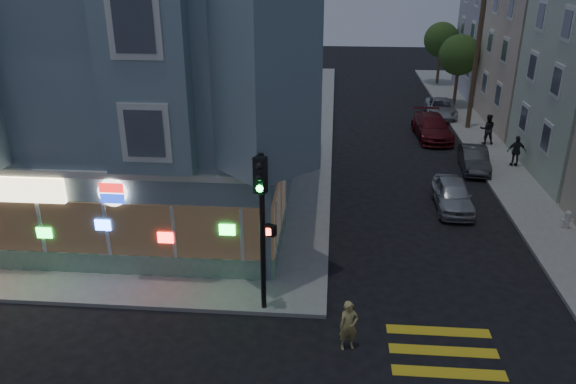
# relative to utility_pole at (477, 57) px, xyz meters

# --- Properties ---
(ground) EXTENTS (120.00, 120.00, 0.00)m
(ground) POSITION_rel_utility_pole_xyz_m (-12.00, -24.00, -4.80)
(ground) COLOR black
(ground) RESTS_ON ground
(sidewalk_nw) EXTENTS (33.00, 42.00, 0.15)m
(sidewalk_nw) POSITION_rel_utility_pole_xyz_m (-25.50, -1.00, -4.72)
(sidewalk_nw) COLOR gray
(sidewalk_nw) RESTS_ON ground
(corner_building) EXTENTS (14.60, 14.60, 11.40)m
(corner_building) POSITION_rel_utility_pole_xyz_m (-18.00, -13.02, 1.02)
(corner_building) COLOR gray
(corner_building) RESTS_ON sidewalk_nw
(row_house_d) EXTENTS (12.00, 8.60, 10.50)m
(row_house_d) POSITION_rel_utility_pole_xyz_m (7.50, 10.00, 0.60)
(row_house_d) COLOR #9D9AA9
(row_house_d) RESTS_ON sidewalk_ne
(utility_pole) EXTENTS (2.20, 0.30, 9.00)m
(utility_pole) POSITION_rel_utility_pole_xyz_m (0.00, 0.00, 0.00)
(utility_pole) COLOR #4C3826
(utility_pole) RESTS_ON sidewalk_ne
(street_tree_near) EXTENTS (3.00, 3.00, 5.30)m
(street_tree_near) POSITION_rel_utility_pole_xyz_m (0.20, 6.00, -0.86)
(street_tree_near) COLOR #4C3826
(street_tree_near) RESTS_ON sidewalk_ne
(street_tree_far) EXTENTS (3.00, 3.00, 5.30)m
(street_tree_far) POSITION_rel_utility_pole_xyz_m (0.20, 14.00, -0.86)
(street_tree_far) COLOR #4C3826
(street_tree_far) RESTS_ON sidewalk_ne
(running_child) EXTENTS (0.67, 0.54, 1.60)m
(running_child) POSITION_rel_utility_pole_xyz_m (-8.34, -23.37, -4.00)
(running_child) COLOR tan
(running_child) RESTS_ON ground
(pedestrian_a) EXTENTS (0.93, 0.74, 1.82)m
(pedestrian_a) POSITION_rel_utility_pole_xyz_m (0.37, -3.42, -3.73)
(pedestrian_a) COLOR black
(pedestrian_a) RESTS_ON sidewalk_ne
(pedestrian_b) EXTENTS (1.01, 0.47, 1.69)m
(pedestrian_b) POSITION_rel_utility_pole_xyz_m (1.00, -7.30, -3.80)
(pedestrian_b) COLOR #25232B
(pedestrian_b) RESTS_ON sidewalk_ne
(parked_car_a) EXTENTS (1.66, 3.97, 1.34)m
(parked_car_a) POSITION_rel_utility_pole_xyz_m (-3.40, -12.92, -4.13)
(parked_car_a) COLOR #ABAEB3
(parked_car_a) RESTS_ON ground
(parked_car_b) EXTENTS (1.58, 3.86, 1.24)m
(parked_car_b) POSITION_rel_utility_pole_xyz_m (-1.30, -7.72, -4.17)
(parked_car_b) COLOR #333638
(parked_car_b) RESTS_ON ground
(parked_car_c) EXTENTS (2.27, 5.11, 1.46)m
(parked_car_c) POSITION_rel_utility_pole_xyz_m (-2.70, -2.11, -4.07)
(parked_car_c) COLOR maroon
(parked_car_c) RESTS_ON ground
(parked_car_d) EXTENTS (2.47, 4.70, 1.26)m
(parked_car_d) POSITION_rel_utility_pole_xyz_m (-1.30, 3.09, -4.17)
(parked_car_d) COLOR #A8ACB3
(parked_car_d) RESTS_ON ground
(traffic_signal) EXTENTS (0.68, 0.60, 5.35)m
(traffic_signal) POSITION_rel_utility_pole_xyz_m (-11.05, -21.84, -1.03)
(traffic_signal) COLOR black
(traffic_signal) RESTS_ON sidewalk_nw
(fire_hydrant) EXTENTS (0.46, 0.27, 0.80)m
(fire_hydrant) POSITION_rel_utility_pole_xyz_m (1.00, -14.90, -4.22)
(fire_hydrant) COLOR silver
(fire_hydrant) RESTS_ON sidewalk_ne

